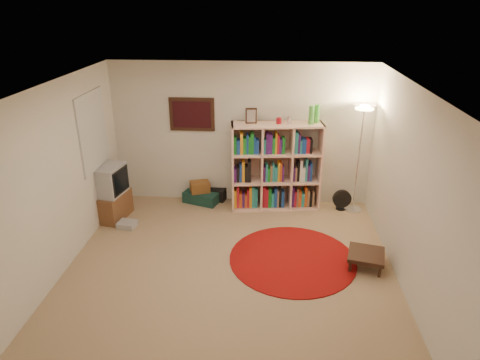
% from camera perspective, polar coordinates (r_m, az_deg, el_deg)
% --- Properties ---
extents(room, '(4.54, 4.54, 2.54)m').
position_cam_1_polar(room, '(5.43, -2.05, -0.69)').
color(room, '#9D7E5C').
rests_on(room, ground).
extents(bookshelf, '(1.57, 0.60, 1.84)m').
position_cam_1_polar(bookshelf, '(7.41, 4.63, 1.64)').
color(bookshelf, '#FFC5AA').
rests_on(bookshelf, ground).
extents(floor_lamp, '(0.42, 0.42, 1.88)m').
position_cam_1_polar(floor_lamp, '(7.26, 16.03, 7.18)').
color(floor_lamp, white).
rests_on(floor_lamp, ground).
extents(floor_fan, '(0.33, 0.19, 0.37)m').
position_cam_1_polar(floor_fan, '(7.70, 13.41, -2.59)').
color(floor_fan, black).
rests_on(floor_fan, ground).
extents(tv_stand, '(0.56, 0.72, 0.94)m').
position_cam_1_polar(tv_stand, '(7.44, -16.91, -1.67)').
color(tv_stand, brown).
rests_on(tv_stand, ground).
extents(dvd_box, '(0.32, 0.28, 0.09)m').
position_cam_1_polar(dvd_box, '(7.24, -14.82, -5.74)').
color(dvd_box, '#AAAAAF').
rests_on(dvd_box, ground).
extents(suitcase, '(0.72, 0.59, 0.20)m').
position_cam_1_polar(suitcase, '(7.85, -5.03, -2.19)').
color(suitcase, '#12322B').
rests_on(suitcase, ground).
extents(wicker_basket, '(0.40, 0.34, 0.19)m').
position_cam_1_polar(wicker_basket, '(7.77, -5.36, -0.90)').
color(wicker_basket, brown).
rests_on(wicker_basket, suitcase).
extents(duffel_bag, '(0.38, 0.34, 0.22)m').
position_cam_1_polar(duffel_bag, '(7.92, -3.05, -1.81)').
color(duffel_bag, black).
rests_on(duffel_bag, ground).
extents(red_rug, '(1.81, 1.81, 0.02)m').
position_cam_1_polar(red_rug, '(6.27, 7.00, -10.36)').
color(red_rug, maroon).
rests_on(red_rug, ground).
extents(side_table, '(0.58, 0.58, 0.22)m').
position_cam_1_polar(side_table, '(6.23, 16.48, -9.58)').
color(side_table, black).
rests_on(side_table, ground).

